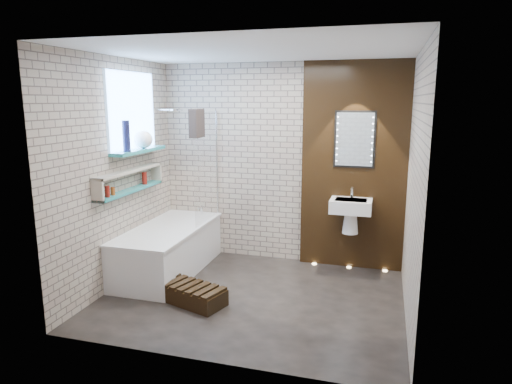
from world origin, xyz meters
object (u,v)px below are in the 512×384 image
(bath_screen, at_px, (207,167))
(washbasin, at_px, (351,211))
(walnut_step, at_px, (191,295))
(led_mirror, at_px, (355,139))
(bathtub, at_px, (169,249))

(bath_screen, bearing_deg, washbasin, 5.78)
(washbasin, distance_m, walnut_step, 2.19)
(bath_screen, bearing_deg, led_mirror, 10.66)
(washbasin, xyz_separation_m, walnut_step, (-1.55, -1.37, -0.70))
(bathtub, distance_m, walnut_step, 1.00)
(bath_screen, relative_size, walnut_step, 1.82)
(bathtub, distance_m, washbasin, 2.32)
(bath_screen, xyz_separation_m, led_mirror, (1.82, 0.34, 0.37))
(walnut_step, bearing_deg, bathtub, 129.80)
(washbasin, height_order, walnut_step, washbasin)
(led_mirror, xyz_separation_m, walnut_step, (-1.55, -1.53, -1.56))
(bathtub, distance_m, led_mirror, 2.68)
(bathtub, distance_m, bath_screen, 1.14)
(bath_screen, height_order, walnut_step, bath_screen)
(washbasin, bearing_deg, bath_screen, -174.22)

